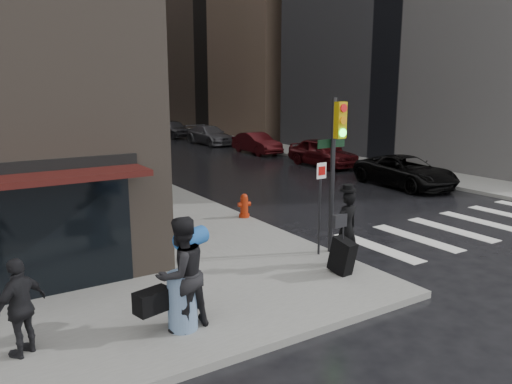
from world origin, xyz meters
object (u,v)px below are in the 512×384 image
parked_car_2 (257,143)px  parked_car_4 (173,129)px  traffic_light (334,155)px  parked_car_0 (405,171)px  parked_car_6 (131,120)px  parked_car_3 (210,135)px  parked_car_5 (150,125)px  man_overcoat (345,232)px  man_jeans (181,274)px  fire_hydrant (244,207)px  parked_car_1 (323,152)px  man_greycoat (21,307)px

parked_car_2 → parked_car_4: parked_car_4 is taller
traffic_light → parked_car_0: traffic_light is taller
parked_car_4 → parked_car_6: size_ratio=0.87×
parked_car_3 → parked_car_5: (0.06, 12.71, -0.03)m
parked_car_0 → parked_car_4: 25.42m
man_overcoat → traffic_light: 1.95m
parked_car_3 → parked_car_4: size_ratio=1.10×
parked_car_4 → parked_car_6: 12.72m
man_overcoat → parked_car_3: bearing=-114.0°
man_jeans → fire_hydrant: bearing=-142.7°
man_jeans → parked_car_1: man_jeans is taller
man_overcoat → man_jeans: size_ratio=0.97×
traffic_light → parked_car_5: 38.33m
parked_car_2 → parked_car_3: bearing=90.8°
man_jeans → parked_car_6: bearing=-121.0°
man_jeans → fire_hydrant: 7.69m
parked_car_0 → man_overcoat: bearing=-141.7°
man_greycoat → parked_car_2: bearing=-165.7°
man_greycoat → parked_car_4: size_ratio=0.37×
parked_car_1 → parked_car_4: size_ratio=1.02×
traffic_light → parked_car_0: (8.85, 5.40, -2.00)m
fire_hydrant → parked_car_4: parked_car_4 is taller
traffic_light → parked_car_3: 26.16m
man_greycoat → parked_car_6: man_greycoat is taller
parked_car_0 → parked_car_1: parked_car_1 is taller
traffic_light → parked_car_1: traffic_light is taller
man_overcoat → parked_car_5: size_ratio=0.49×
parked_car_5 → man_greycoat: bearing=-108.8°
parked_car_5 → parked_car_6: bearing=92.5°
man_greycoat → man_jeans: bearing=132.3°
man_overcoat → parked_car_3: man_overcoat is taller
parked_car_1 → parked_car_2: bearing=91.1°
fire_hydrant → parked_car_6: 40.43m
man_greycoat → parked_car_2: 25.44m
traffic_light → man_jeans: bearing=-162.7°
man_overcoat → parked_car_0: bearing=-149.2°
man_jeans → parked_car_5: size_ratio=0.50×
man_overcoat → parked_car_6: bearing=-105.9°
parked_car_1 → fire_hydrant: bearing=-142.9°
man_jeans → parked_car_0: 15.50m
fire_hydrant → man_jeans: bearing=-129.2°
parked_car_0 → parked_car_4: bearing=94.0°
parked_car_3 → parked_car_6: size_ratio=0.95×
traffic_light → parked_car_3: traffic_light is taller
traffic_light → parked_car_2: size_ratio=0.95×
fire_hydrant → parked_car_2: bearing=56.2°
parked_car_1 → parked_car_2: (-0.26, 6.36, -0.08)m
fire_hydrant → parked_car_5: size_ratio=0.19×
man_overcoat → parked_car_0: size_ratio=0.41×
fire_hydrant → parked_car_1: size_ratio=0.17×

